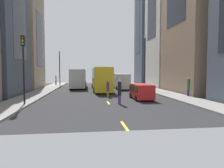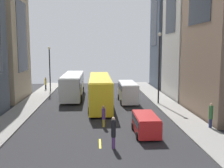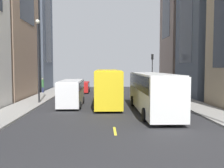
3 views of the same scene
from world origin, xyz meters
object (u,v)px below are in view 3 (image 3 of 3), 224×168
object	(u,v)px
city_bus_white	(152,89)
car_red_0	(83,86)
streetcar_yellow	(107,83)
traffic_light_near_corner	(152,65)
delivery_van_white	(71,91)
pedestrian_crossing_mid	(105,87)
pedestrian_walking_far	(102,83)
pedestrian_waiting_curb	(43,85)

from	to	relation	value
city_bus_white	car_red_0	bearing A→B (deg)	-67.00
streetcar_yellow	traffic_light_near_corner	bearing A→B (deg)	-118.52
delivery_van_white	pedestrian_crossing_mid	xyz separation A→B (m)	(-3.47, -11.04, -0.48)
pedestrian_walking_far	traffic_light_near_corner	bearing A→B (deg)	-79.25
traffic_light_near_corner	pedestrian_crossing_mid	bearing A→B (deg)	33.15
car_red_0	pedestrian_crossing_mid	distance (m)	4.07
car_red_0	pedestrian_waiting_curb	xyz separation A→B (m)	(5.86, 1.05, 0.32)
delivery_van_white	car_red_0	xyz separation A→B (m)	(-0.12, -13.34, -0.56)
city_bus_white	streetcar_yellow	world-z (taller)	streetcar_yellow
city_bus_white	pedestrian_crossing_mid	xyz separation A→B (m)	(3.90, -14.79, -0.98)
delivery_van_white	pedestrian_waiting_curb	distance (m)	13.57
city_bus_white	delivery_van_white	size ratio (longest dim) A/B	1.91
city_bus_white	streetcar_yellow	distance (m)	6.93
city_bus_white	traffic_light_near_corner	world-z (taller)	traffic_light_near_corner
streetcar_yellow	car_red_0	distance (m)	11.85
city_bus_white	pedestrian_waiting_curb	xyz separation A→B (m)	(13.11, -16.04, -0.72)
car_red_0	traffic_light_near_corner	size ratio (longest dim) A/B	0.70
pedestrian_walking_far	traffic_light_near_corner	xyz separation A→B (m)	(-8.32, 0.15, 3.02)
pedestrian_crossing_mid	car_red_0	bearing A→B (deg)	-35.91
city_bus_white	pedestrian_crossing_mid	bearing A→B (deg)	-75.23
pedestrian_crossing_mid	delivery_van_white	bearing A→B (deg)	71.03
city_bus_white	car_red_0	world-z (taller)	city_bus_white
pedestrian_walking_far	pedestrian_waiting_curb	distance (m)	9.56
car_red_0	pedestrian_walking_far	distance (m)	4.09
city_bus_white	pedestrian_walking_far	size ratio (longest dim) A/B	5.11
delivery_van_white	pedestrian_waiting_curb	bearing A→B (deg)	-64.98
delivery_van_white	pedestrian_crossing_mid	world-z (taller)	delivery_van_white
delivery_van_white	traffic_light_near_corner	xyz separation A→B (m)	(-11.27, -16.13, 2.72)
streetcar_yellow	delivery_van_white	xyz separation A→B (m)	(3.64, 2.09, -0.61)
pedestrian_waiting_curb	delivery_van_white	bearing A→B (deg)	39.10
pedestrian_waiting_curb	traffic_light_near_corner	world-z (taller)	traffic_light_near_corner
car_red_0	pedestrian_waiting_curb	bearing A→B (deg)	10.13
pedestrian_waiting_curb	streetcar_yellow	bearing A→B (deg)	56.65
pedestrian_waiting_curb	pedestrian_walking_far	bearing A→B (deg)	128.79
city_bus_white	pedestrian_waiting_curb	distance (m)	20.73
city_bus_white	delivery_van_white	bearing A→B (deg)	-26.95
streetcar_yellow	delivery_van_white	bearing A→B (deg)	29.83
streetcar_yellow	pedestrian_walking_far	xyz separation A→B (m)	(0.69, -14.20, -0.92)
pedestrian_crossing_mid	traffic_light_near_corner	world-z (taller)	traffic_light_near_corner
delivery_van_white	car_red_0	bearing A→B (deg)	-90.51
city_bus_white	pedestrian_crossing_mid	world-z (taller)	city_bus_white
pedestrian_crossing_mid	pedestrian_walking_far	size ratio (longest dim) A/B	0.85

